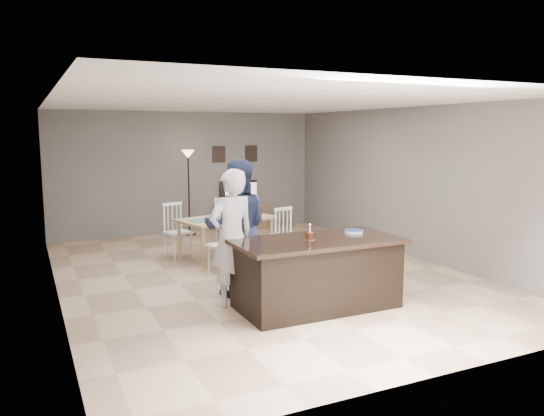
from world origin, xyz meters
name	(u,v)px	position (x,y,z in m)	size (l,w,h in m)	color
floor	(260,274)	(0.00, 0.00, 0.00)	(8.00, 8.00, 0.00)	tan
room_shell	(260,169)	(0.00, 0.00, 1.68)	(8.00, 8.00, 8.00)	slate
kitchen_island	(317,273)	(0.00, -1.80, 0.45)	(2.15, 1.10, 0.90)	black
tv_console	(241,217)	(1.20, 3.77, 0.30)	(1.20, 0.40, 0.60)	brown
television	(240,192)	(1.20, 3.84, 0.86)	(0.91, 0.12, 0.53)	black
tv_screen_glow	(241,192)	(1.20, 3.76, 0.87)	(0.78, 0.78, 0.00)	orange
picture_frames	(235,154)	(1.15, 3.98, 1.75)	(1.10, 0.02, 0.38)	black
doorway	(69,238)	(-2.99, -2.30, 1.26)	(0.00, 2.10, 2.65)	black
woman	(232,238)	(-0.95, -1.25, 0.89)	(0.65, 0.43, 1.79)	silver
man	(237,228)	(-0.72, -0.86, 0.94)	(0.92, 0.71, 1.88)	#1B223D
birthday_cake	(310,236)	(-0.11, -1.82, 0.95)	(0.14, 0.14, 0.21)	gold
plate_stack	(354,231)	(0.66, -1.66, 0.92)	(0.26, 0.26, 0.04)	white
dining_table	(226,225)	(-0.16, 1.11, 0.63)	(1.96, 2.16, 0.99)	tan
floor_lamp	(188,169)	(-0.07, 3.66, 1.45)	(0.28, 0.28, 1.87)	black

